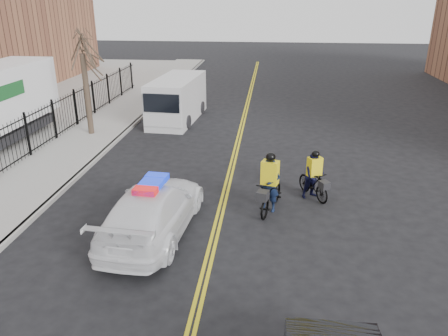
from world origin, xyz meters
name	(u,v)px	position (x,y,z in m)	size (l,w,h in m)	color
ground	(212,248)	(0.00, 0.00, 0.00)	(120.00, 120.00, 0.00)	black
center_line_left	(233,154)	(-0.08, 8.00, 0.01)	(0.10, 60.00, 0.01)	gold
center_line_right	(237,154)	(0.08, 8.00, 0.01)	(0.10, 60.00, 0.01)	gold
sidewalk	(78,147)	(-7.50, 8.00, 0.07)	(3.00, 60.00, 0.15)	gray
curb	(108,148)	(-6.00, 8.00, 0.07)	(0.20, 60.00, 0.15)	gray
iron_fence	(44,127)	(-9.00, 8.00, 1.00)	(0.12, 28.00, 2.00)	black
street_tree	(84,67)	(-7.60, 10.00, 3.53)	(3.20, 3.20, 4.80)	#34271F
police_cruiser	(153,210)	(-1.86, 0.68, 0.78)	(2.56, 5.46, 1.70)	white
cargo_van	(176,100)	(-3.82, 13.42, 1.19)	(2.56, 5.95, 2.43)	silver
cyclist_near	(269,191)	(1.59, 2.55, 0.72)	(1.29, 2.23, 2.06)	black
cyclist_far	(314,179)	(3.15, 3.72, 0.71)	(1.31, 1.79, 1.79)	black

